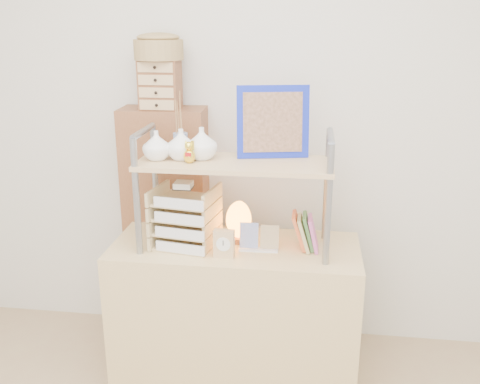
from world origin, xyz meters
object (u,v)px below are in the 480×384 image
object	(u,v)px
cabinet	(168,227)
letter_tray	(185,221)
desk	(235,314)
salt_lamp	(239,221)

from	to	relation	value
cabinet	letter_tray	distance (m)	0.49
desk	cabinet	distance (m)	0.65
cabinet	salt_lamp	world-z (taller)	cabinet
desk	salt_lamp	size ratio (longest dim) A/B	5.87
desk	cabinet	bearing A→B (deg)	139.94
cabinet	salt_lamp	bearing A→B (deg)	-36.92
letter_tray	salt_lamp	xyz separation A→B (m)	(0.25, 0.10, -0.02)
desk	salt_lamp	bearing A→B (deg)	82.72
cabinet	salt_lamp	xyz separation A→B (m)	(0.45, -0.30, 0.18)
salt_lamp	cabinet	bearing A→B (deg)	145.78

